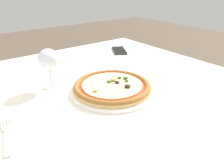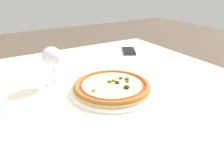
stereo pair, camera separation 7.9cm
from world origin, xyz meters
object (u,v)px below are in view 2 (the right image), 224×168
(pizza_plate, at_px, (112,87))
(wine_glass_far_left, at_px, (52,58))
(cell_phone, at_px, (129,51))
(dining_table, at_px, (82,109))
(fork, at_px, (2,127))

(pizza_plate, relative_size, wine_glass_far_left, 2.08)
(cell_phone, bearing_deg, wine_glass_far_left, -157.70)
(pizza_plate, bearing_deg, cell_phone, 48.15)
(dining_table, distance_m, pizza_plate, 0.15)
(pizza_plate, height_order, wine_glass_far_left, wine_glass_far_left)
(fork, relative_size, wine_glass_far_left, 1.12)
(cell_phone, bearing_deg, dining_table, -144.15)
(fork, relative_size, cell_phone, 1.06)
(wine_glass_far_left, relative_size, cell_phone, 0.94)
(wine_glass_far_left, distance_m, cell_phone, 0.55)
(fork, bearing_deg, pizza_plate, 5.23)
(dining_table, xyz_separation_m, wine_glass_far_left, (-0.06, 0.11, 0.19))
(wine_glass_far_left, bearing_deg, cell_phone, 22.30)
(dining_table, relative_size, wine_glass_far_left, 8.85)
(fork, distance_m, wine_glass_far_left, 0.32)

